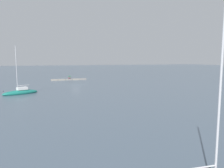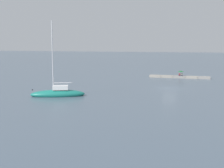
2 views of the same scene
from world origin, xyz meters
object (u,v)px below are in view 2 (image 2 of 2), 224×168
(person_seated_grey_left, at_px, (182,75))
(person_seated_maroon_right, at_px, (180,75))
(sailboat_teal_far, at_px, (58,94))
(umbrella_open_green, at_px, (181,71))

(person_seated_grey_left, bearing_deg, person_seated_maroon_right, -14.85)
(sailboat_teal_far, bearing_deg, umbrella_open_green, -50.99)
(person_seated_grey_left, bearing_deg, sailboat_teal_far, 51.98)
(umbrella_open_green, distance_m, sailboat_teal_far, 36.27)
(person_seated_grey_left, distance_m, umbrella_open_green, 0.94)
(person_seated_grey_left, relative_size, umbrella_open_green, 0.49)
(person_seated_grey_left, height_order, sailboat_teal_far, sailboat_teal_far)
(person_seated_maroon_right, bearing_deg, umbrella_open_green, -165.35)
(person_seated_maroon_right, xyz_separation_m, umbrella_open_green, (-0.26, -0.13, 0.88))
(person_seated_maroon_right, relative_size, sailboat_teal_far, 0.06)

